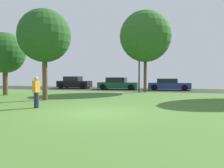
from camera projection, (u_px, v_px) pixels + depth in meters
name	position (u px, v px, depth m)	size (l,w,h in m)	color
ground_plane	(95.00, 113.00, 10.16)	(44.00, 44.00, 0.00)	#47702D
road_strip	(144.00, 90.00, 25.56)	(44.00, 6.40, 0.01)	#28282B
maple_tree_near	(44.00, 36.00, 15.06)	(3.49, 3.49, 6.01)	brown
oak_tree_left	(145.00, 36.00, 21.75)	(4.89, 4.89, 7.79)	brown
maple_tree_far	(5.00, 53.00, 18.78)	(3.33, 3.33, 5.16)	brown
person_bystander	(36.00, 91.00, 11.65)	(0.30, 0.36, 1.61)	#2D334C
parked_car_black	(74.00, 83.00, 28.00)	(4.01, 1.98, 1.47)	black
parked_car_green	(118.00, 84.00, 26.09)	(4.56, 1.93, 1.37)	#195633
parked_car_blue	(169.00, 85.00, 24.96)	(4.46, 1.94, 1.26)	#233893
street_lamp_post	(139.00, 69.00, 21.79)	(0.14, 0.14, 4.50)	#2D2D33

